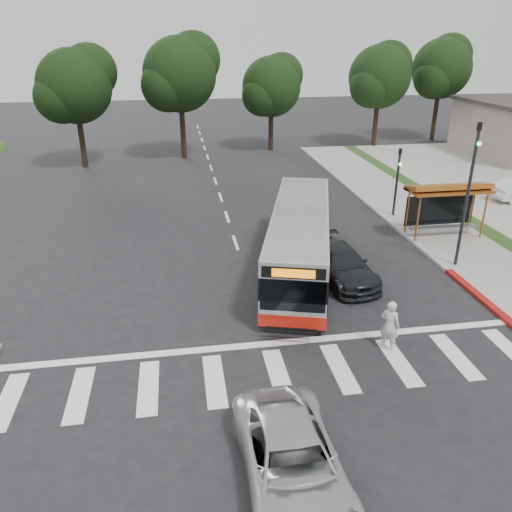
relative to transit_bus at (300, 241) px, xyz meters
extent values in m
plane|color=black|center=(-2.42, -2.28, -1.41)|extent=(140.00, 140.00, 0.00)
cube|color=gray|center=(8.58, 5.72, -1.35)|extent=(4.00, 40.00, 0.12)
cube|color=#9E9991|center=(6.58, 5.72, -1.33)|extent=(0.30, 40.00, 0.15)
cube|color=maroon|center=(6.58, -4.28, -1.33)|extent=(0.32, 6.00, 0.15)
cube|color=silver|center=(-2.42, -7.28, -1.40)|extent=(18.00, 2.60, 0.01)
cylinder|color=#9E551A|center=(6.58, 2.12, -0.14)|extent=(0.10, 0.10, 2.30)
cylinder|color=#9E551A|center=(10.18, 2.12, -0.14)|extent=(0.10, 0.10, 2.30)
cylinder|color=#9E551A|center=(6.58, 3.32, -0.14)|extent=(0.10, 0.10, 2.30)
cylinder|color=#9E551A|center=(10.18, 3.32, -0.14)|extent=(0.10, 0.10, 2.30)
cube|color=#9E551A|center=(8.38, 2.72, 1.16)|extent=(4.20, 1.60, 0.12)
cube|color=#9E551A|center=(8.38, 2.77, 1.31)|extent=(4.20, 1.32, 0.51)
cube|color=black|center=(8.38, 3.32, -0.09)|extent=(3.80, 0.06, 1.60)
cube|color=gray|center=(8.38, 2.72, -0.84)|extent=(3.60, 0.40, 0.08)
cylinder|color=black|center=(7.18, -0.78, 1.84)|extent=(0.14, 0.14, 6.50)
imported|color=black|center=(7.18, -0.78, 4.59)|extent=(0.16, 0.20, 1.00)
sphere|color=#19E533|center=(7.18, -0.96, 4.24)|extent=(0.18, 0.18, 0.18)
cylinder|color=black|center=(7.18, 6.22, 0.59)|extent=(0.14, 0.14, 4.00)
imported|color=black|center=(7.18, 6.22, 2.09)|extent=(0.16, 0.20, 1.00)
sphere|color=#19E533|center=(7.18, 6.04, 1.74)|extent=(0.18, 0.18, 0.18)
cylinder|color=black|center=(13.58, 25.72, 0.89)|extent=(0.44, 0.44, 4.40)
sphere|color=black|center=(13.58, 25.72, 4.89)|extent=(5.60, 5.60, 5.60)
sphere|color=black|center=(14.70, 26.56, 5.89)|extent=(4.20, 4.20, 4.20)
sphere|color=black|center=(12.60, 25.02, 4.19)|extent=(3.92, 3.92, 3.92)
cylinder|color=black|center=(20.58, 27.72, 1.01)|extent=(0.44, 0.44, 4.84)
sphere|color=black|center=(20.58, 27.72, 5.41)|extent=(5.60, 5.60, 5.60)
sphere|color=black|center=(21.70, 28.56, 6.51)|extent=(4.20, 4.20, 4.20)
sphere|color=black|center=(19.60, 27.02, 4.64)|extent=(3.92, 3.92, 3.92)
cylinder|color=black|center=(-4.42, 23.72, 1.01)|extent=(0.44, 0.44, 4.84)
sphere|color=black|center=(-4.42, 23.72, 5.41)|extent=(6.00, 6.00, 6.00)
sphere|color=black|center=(-3.22, 24.62, 6.51)|extent=(4.50, 4.50, 4.50)
sphere|color=black|center=(-5.47, 22.97, 4.64)|extent=(4.20, 4.20, 4.20)
cylinder|color=black|center=(3.58, 25.72, 0.57)|extent=(0.44, 0.44, 3.96)
sphere|color=black|center=(3.58, 25.72, 4.17)|extent=(5.20, 5.20, 5.20)
sphere|color=black|center=(4.62, 26.50, 5.07)|extent=(3.90, 3.90, 3.90)
sphere|color=black|center=(2.67, 25.07, 3.54)|extent=(3.64, 3.64, 3.64)
cylinder|color=black|center=(-12.42, 21.72, 0.79)|extent=(0.44, 0.44, 4.40)
sphere|color=black|center=(-12.42, 21.72, 4.79)|extent=(5.60, 5.60, 5.60)
sphere|color=black|center=(-11.30, 22.56, 5.79)|extent=(4.20, 4.20, 4.20)
sphere|color=black|center=(-13.40, 21.02, 4.09)|extent=(3.92, 3.92, 3.92)
imported|color=silver|center=(1.50, -6.49, -0.50)|extent=(0.78, 0.77, 1.81)
imported|color=black|center=(1.58, -1.10, -0.71)|extent=(2.56, 5.05, 1.40)
imported|color=#B8BCBE|center=(-2.95, -11.43, -0.72)|extent=(2.36, 4.98, 1.37)
camera|label=1|loc=(-5.15, -19.79, 8.31)|focal=35.00mm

